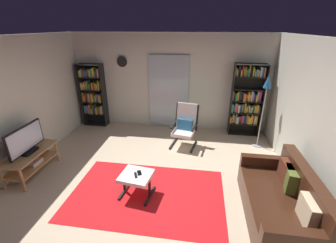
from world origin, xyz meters
TOP-DOWN VIEW (x-y plane):
  - ground_plane at (0.00, 0.00)m, footprint 7.02×7.02m
  - wall_back at (0.00, 2.90)m, footprint 5.60×0.06m
  - wall_right at (2.70, 0.00)m, footprint 0.06×6.00m
  - glass_door_panel at (-0.03, 2.83)m, footprint 1.10×0.01m
  - area_rug at (0.02, -0.09)m, footprint 2.69×1.70m
  - tv_stand at (-2.37, 0.16)m, footprint 0.51×1.12m
  - television at (-2.37, 0.16)m, footprint 0.20×0.88m
  - bookshelf_near_tv at (-2.20, 2.70)m, footprint 0.68×0.30m
  - bookshelf_near_sofa at (2.05, 2.69)m, footprint 0.80×0.30m
  - leather_sofa at (2.16, -0.30)m, footprint 0.87×1.74m
  - lounge_armchair at (0.52, 1.85)m, footprint 0.67×0.74m
  - ottoman at (-0.16, -0.12)m, footprint 0.58×0.55m
  - tv_remote at (-0.15, -0.15)m, footprint 0.09×0.15m
  - cell_phone at (-0.11, -0.07)m, footprint 0.12×0.16m
  - floor_lamp_by_shelf at (2.32, 2.02)m, footprint 0.22×0.22m
  - wall_clock at (-1.31, 2.82)m, footprint 0.29×0.03m

SIDE VIEW (x-z plane):
  - ground_plane at x=0.00m, z-range 0.00..0.00m
  - area_rug at x=0.02m, z-range 0.00..0.01m
  - leather_sofa at x=2.16m, z-range -0.11..0.73m
  - tv_stand at x=-2.37m, z-range 0.08..0.57m
  - ottoman at x=-0.16m, z-range 0.14..0.56m
  - cell_phone at x=-0.11m, z-range 0.42..0.43m
  - tv_remote at x=-0.15m, z-range 0.42..0.44m
  - lounge_armchair at x=0.52m, z-range 0.02..1.05m
  - television at x=-2.37m, z-range 0.47..1.02m
  - bookshelf_near_tv at x=-2.20m, z-range 0.06..1.85m
  - bookshelf_near_sofa at x=2.05m, z-range 0.01..1.91m
  - glass_door_panel at x=-0.03m, z-range 0.05..2.05m
  - wall_back at x=0.00m, z-range 0.00..2.60m
  - wall_right at x=2.70m, z-range 0.00..2.60m
  - floor_lamp_by_shelf at x=2.32m, z-range 0.52..2.28m
  - wall_clock at x=-1.31m, z-range 1.71..2.00m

